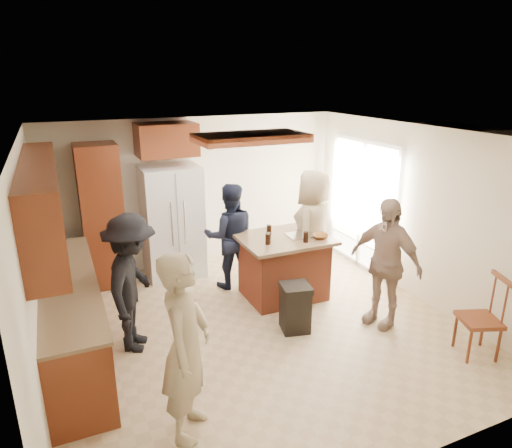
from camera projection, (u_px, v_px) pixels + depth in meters
name	position (u px, v px, depth m)	size (l,w,h in m)	color
room_shell	(429.00, 198.00, 8.81)	(8.00, 5.20, 5.00)	tan
person_front_left	(186.00, 347.00, 3.98)	(0.65, 0.47, 1.78)	tan
person_behind_left	(230.00, 236.00, 6.91)	(0.79, 0.49, 1.63)	#191F33
person_behind_right	(313.00, 230.00, 6.90)	(0.89, 0.58, 1.83)	tan
person_side_right	(385.00, 263.00, 5.83)	(1.01, 0.52, 1.72)	#A0816E
person_counter	(132.00, 283.00, 5.30)	(1.08, 0.50, 1.68)	black
left_cabinetry	(62.00, 279.00, 5.14)	(0.64, 3.00, 2.30)	maroon
back_wall_units	(119.00, 197.00, 6.92)	(1.80, 0.60, 2.45)	maroon
refrigerator	(172.00, 222.00, 7.31)	(0.90, 0.76, 1.80)	white
kitchen_island	(284.00, 266.00, 6.68)	(1.28, 1.03, 0.93)	#974026
island_items	(299.00, 235.00, 6.50)	(0.96, 0.63, 0.15)	silver
trash_bin	(295.00, 307.00, 5.82)	(0.43, 0.43, 0.63)	black
spindle_chair	(481.00, 320.00, 5.26)	(0.54, 0.54, 0.99)	maroon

